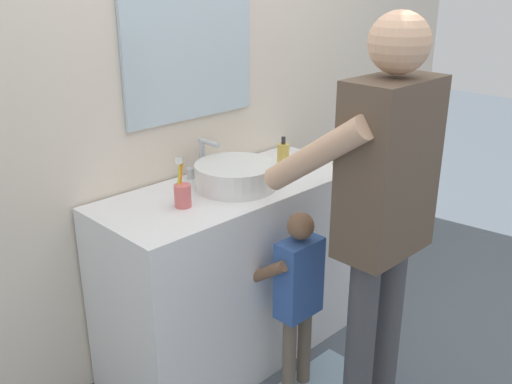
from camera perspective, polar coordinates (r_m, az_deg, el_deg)
The scene contains 9 objects.
ground_plane at distance 2.88m, azimuth 2.20°, elevation -17.71°, with size 14.00×14.00×0.00m, color slate.
back_wall at distance 2.73m, azimuth -7.07°, elevation 11.51°, with size 4.40×0.10×2.70m.
vanity_cabinet at distance 2.80m, azimuth -2.17°, elevation -7.90°, with size 1.29×0.54×0.88m, color white.
sink_basin at distance 2.58m, azimuth -2.03°, elevation 1.66°, with size 0.37×0.37×0.11m.
faucet at distance 2.73m, azimuth -5.17°, elevation 3.24°, with size 0.18×0.14×0.18m.
toothbrush_cup at distance 2.39m, azimuth -7.25°, elevation -0.21°, with size 0.07×0.07×0.21m.
soap_bottle at distance 2.81m, azimuth 2.69°, elevation 3.53°, with size 0.06×0.06×0.17m.
child_toddler at distance 2.52m, azimuth 4.08°, elevation -9.42°, with size 0.27×0.27×0.88m.
adult_parent at distance 2.25m, azimuth 12.33°, elevation -0.17°, with size 0.52×0.55×1.68m.
Camera 1 is at (-1.64, -1.52, 1.81)m, focal length 40.66 mm.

